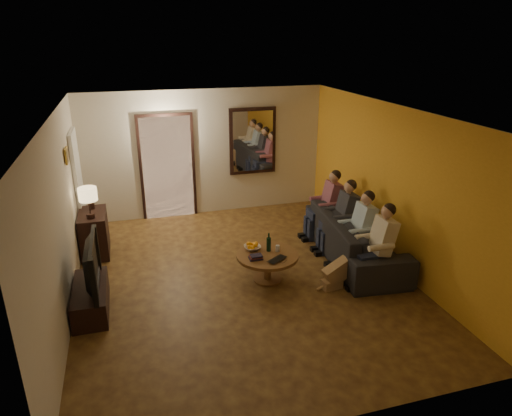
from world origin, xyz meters
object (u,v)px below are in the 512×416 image
object	(u,v)px
person_a	(378,248)
dog	(338,270)
person_b	(359,232)
wine_bottle	(269,242)
dresser	(94,233)
person_d	(328,207)
laptop	(280,261)
coffee_table	(267,267)
person_c	(342,219)
bowl	(252,248)
sofa	(355,237)
tv_stand	(91,298)
tv	(86,265)
table_lamp	(89,203)

from	to	relation	value
person_a	dog	world-z (taller)	person_a
person_b	wine_bottle	bearing A→B (deg)	177.76
dresser	person_d	world-z (taller)	person_d
person_a	laptop	xyz separation A→B (m)	(-1.47, 0.28, -0.14)
dresser	dog	bearing A→B (deg)	-32.06
person_b	person_d	bearing A→B (deg)	90.00
coffee_table	laptop	bearing A→B (deg)	-70.35
person_c	laptop	world-z (taller)	person_c
dresser	bowl	bearing A→B (deg)	-32.13
sofa	person_c	bearing A→B (deg)	24.22
sofa	laptop	size ratio (longest dim) A/B	7.75
tv_stand	coffee_table	size ratio (longest dim) A/B	1.17
tv	wine_bottle	bearing A→B (deg)	-85.43
dog	coffee_table	world-z (taller)	dog
tv_stand	person_a	xyz separation A→B (m)	(4.17, -0.45, 0.41)
person_c	bowl	world-z (taller)	person_c
dresser	person_b	world-z (taller)	person_b
sofa	person_d	distance (m)	0.93
dog	person_b	bearing A→B (deg)	33.74
sofa	person_a	size ratio (longest dim) A/B	2.13
tv	coffee_table	bearing A→B (deg)	-87.54
dog	laptop	xyz separation A→B (m)	(-0.86, 0.21, 0.18)
tv_stand	bowl	size ratio (longest dim) A/B	4.34
table_lamp	wine_bottle	bearing A→B (deg)	-28.19
laptop	wine_bottle	bearing A→B (deg)	64.58
tv_stand	sofa	world-z (taller)	sofa
bowl	wine_bottle	bearing A→B (deg)	-27.55
coffee_table	person_b	bearing A→B (deg)	1.48
dresser	table_lamp	world-z (taller)	table_lamp
tv_stand	wine_bottle	bearing A→B (deg)	4.57
laptop	sofa	bearing A→B (deg)	-11.36
bowl	person_b	bearing A→B (deg)	-5.85
tv_stand	laptop	world-z (taller)	laptop
tv_stand	tv	distance (m)	0.52
person_d	dresser	bearing A→B (deg)	173.14
dresser	tv	world-z (taller)	tv
tv	coffee_table	world-z (taller)	tv
tv	person_d	xyz separation A→B (m)	(4.17, 1.35, -0.11)
tv_stand	person_d	world-z (taller)	person_d
dresser	coffee_table	distance (m)	3.14
sofa	person_a	xyz separation A→B (m)	(-0.10, -0.90, 0.23)
dog	table_lamp	bearing A→B (deg)	142.96
sofa	person_c	size ratio (longest dim) A/B	2.13
person_c	bowl	xyz separation A→B (m)	(-1.75, -0.42, -0.12)
tv_stand	person_d	distance (m)	4.41
dresser	laptop	xyz separation A→B (m)	(2.70, -2.02, 0.09)
coffee_table	person_d	bearing A→B (deg)	38.31
person_c	coffee_table	world-z (taller)	person_c
laptop	bowl	bearing A→B (deg)	86.33
table_lamp	wine_bottle	world-z (taller)	table_lamp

